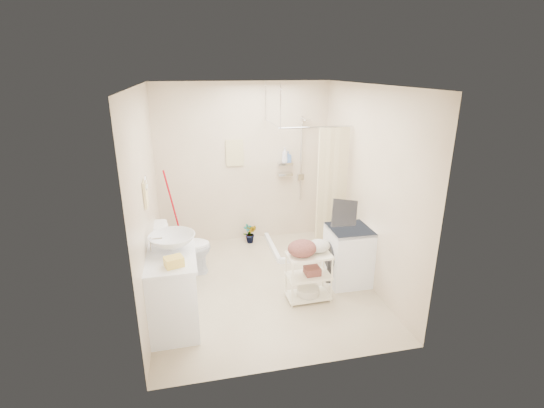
{
  "coord_description": "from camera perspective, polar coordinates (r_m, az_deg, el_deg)",
  "views": [
    {
      "loc": [
        -0.89,
        -4.61,
        2.79
      ],
      "look_at": [
        0.17,
        0.25,
        1.06
      ],
      "focal_mm": 26.0,
      "sensor_mm": 36.0,
      "label": 1
    }
  ],
  "objects": [
    {
      "name": "wall_right",
      "position": [
        5.36,
        13.56,
        2.46
      ],
      "size": [
        0.04,
        3.2,
        2.6
      ],
      "primitive_type": "cube",
      "color": "beige",
      "rests_on": "ground"
    },
    {
      "name": "tp_holder",
      "position": [
        5.12,
        -16.57,
        -5.56
      ],
      "size": [
        0.08,
        0.12,
        0.14
      ],
      "primitive_type": null,
      "color": "white",
      "rests_on": "wall_left"
    },
    {
      "name": "wall_left",
      "position": [
        4.87,
        -17.71,
        0.39
      ],
      "size": [
        0.04,
        3.2,
        2.6
      ],
      "primitive_type": "cube",
      "color": "beige",
      "rests_on": "ground"
    },
    {
      "name": "ironing_board",
      "position": [
        5.37,
        10.07,
        -5.38
      ],
      "size": [
        0.34,
        0.13,
        1.18
      ],
      "primitive_type": null,
      "rotation": [
        0.0,
        0.0,
        -0.09
      ],
      "color": "black",
      "rests_on": "ground"
    },
    {
      "name": "floor",
      "position": [
        5.46,
        -1.21,
        -11.59
      ],
      "size": [
        3.2,
        3.2,
        0.0
      ],
      "primitive_type": "plane",
      "color": "beige",
      "rests_on": "ground"
    },
    {
      "name": "sink",
      "position": [
        4.5,
        -14.25,
        -5.37
      ],
      "size": [
        0.6,
        0.6,
        0.18
      ],
      "primitive_type": "imported",
      "rotation": [
        0.0,
        0.0,
        -0.18
      ],
      "color": "silver",
      "rests_on": "vanity"
    },
    {
      "name": "washing_machine",
      "position": [
        5.46,
        10.98,
        -7.27
      ],
      "size": [
        0.54,
        0.56,
        0.79
      ],
      "primitive_type": "cube",
      "rotation": [
        0.0,
        0.0,
        -0.01
      ],
      "color": "white",
      "rests_on": "ground"
    },
    {
      "name": "counter_basket",
      "position": [
        4.15,
        -14.02,
        -8.1
      ],
      "size": [
        0.22,
        0.19,
        0.1
      ],
      "primitive_type": "cube",
      "rotation": [
        0.0,
        0.0,
        0.3
      ],
      "color": "#EFCA50",
      "rests_on": "vanity"
    },
    {
      "name": "shampoo_bottle_b",
      "position": [
        6.49,
        2.35,
        6.86
      ],
      "size": [
        0.09,
        0.1,
        0.18
      ],
      "primitive_type": "imported",
      "rotation": [
        0.0,
        0.0,
        0.19
      ],
      "color": "#4B6FAC",
      "rests_on": "shower"
    },
    {
      "name": "wall_back",
      "position": [
        6.44,
        -4.07,
        5.74
      ],
      "size": [
        2.8,
        0.04,
        2.6
      ],
      "primitive_type": "cube",
      "color": "beige",
      "rests_on": "ground"
    },
    {
      "name": "towel_ring",
      "position": [
        4.63,
        -17.87,
        1.62
      ],
      "size": [
        0.04,
        0.22,
        0.34
      ],
      "primitive_type": null,
      "color": "#F4DD95",
      "rests_on": "wall_left"
    },
    {
      "name": "laundry_rack",
      "position": [
        5.0,
        5.33,
        -9.84
      ],
      "size": [
        0.55,
        0.33,
        0.75
      ],
      "primitive_type": null,
      "rotation": [
        0.0,
        0.0,
        0.03
      ],
      "color": "white",
      "rests_on": "ground"
    },
    {
      "name": "toilet",
      "position": [
        5.71,
        -12.73,
        -6.21
      ],
      "size": [
        0.77,
        0.45,
        0.78
      ],
      "primitive_type": "imported",
      "rotation": [
        0.0,
        0.0,
        1.55
      ],
      "color": "white",
      "rests_on": "ground"
    },
    {
      "name": "potted_plant_a",
      "position": [
        6.66,
        -3.47,
        -4.21
      ],
      "size": [
        0.19,
        0.17,
        0.31
      ],
      "primitive_type": "imported",
      "rotation": [
        0.0,
        0.0,
        0.44
      ],
      "color": "#98442E",
      "rests_on": "ground"
    },
    {
      "name": "ceiling",
      "position": [
        4.69,
        -1.44,
        16.83
      ],
      "size": [
        2.8,
        3.2,
        0.04
      ],
      "primitive_type": "cube",
      "color": "silver",
      "rests_on": "ground"
    },
    {
      "name": "vanity",
      "position": [
        4.66,
        -14.21,
        -11.79
      ],
      "size": [
        0.58,
        1.01,
        0.88
      ],
      "primitive_type": "cube",
      "rotation": [
        0.0,
        0.0,
        0.02
      ],
      "color": "white",
      "rests_on": "ground"
    },
    {
      "name": "shampoo_bottle_a",
      "position": [
        6.45,
        1.86,
        7.1
      ],
      "size": [
        0.11,
        0.11,
        0.25
      ],
      "primitive_type": "imported",
      "rotation": [
        0.0,
        0.0,
        0.21
      ],
      "color": "silver",
      "rests_on": "shower"
    },
    {
      "name": "mop",
      "position": [
        6.41,
        -14.45,
        -0.81
      ],
      "size": [
        0.13,
        0.13,
        1.34
      ],
      "primitive_type": null,
      "rotation": [
        0.0,
        0.0,
        -0.03
      ],
      "color": "#BC0211",
      "rests_on": "ground"
    },
    {
      "name": "shower",
      "position": [
        6.17,
        4.59,
        2.71
      ],
      "size": [
        1.1,
        1.1,
        2.1
      ],
      "primitive_type": null,
      "color": "white",
      "rests_on": "ground"
    },
    {
      "name": "floor_basket",
      "position": [
        4.62,
        -11.87,
        -17.58
      ],
      "size": [
        0.23,
        0.18,
        0.12
      ],
      "primitive_type": "cube",
      "rotation": [
        0.0,
        0.0,
        0.04
      ],
      "color": "gold",
      "rests_on": "ground"
    },
    {
      "name": "potted_plant_b",
      "position": [
        6.6,
        -3.05,
        -4.32
      ],
      "size": [
        0.2,
        0.17,
        0.32
      ],
      "primitive_type": "imported",
      "rotation": [
        0.0,
        0.0,
        -0.18
      ],
      "color": "brown",
      "rests_on": "ground"
    },
    {
      "name": "wall_front",
      "position": [
        3.47,
        3.8,
        -6.33
      ],
      "size": [
        2.8,
        0.04,
        2.6
      ],
      "primitive_type": "cube",
      "color": "beige",
      "rests_on": "ground"
    },
    {
      "name": "hanging_towel",
      "position": [
        6.36,
        -5.43,
        7.38
      ],
      "size": [
        0.28,
        0.03,
        0.42
      ],
      "primitive_type": "cube",
      "color": "beige",
      "rests_on": "wall_back"
    }
  ]
}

